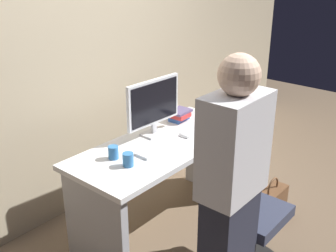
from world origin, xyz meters
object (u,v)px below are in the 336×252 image
Objects in this scene: handbag at (271,203)px; keyboard at (161,147)px; cup_near_keyboard at (128,160)px; cell_phone at (216,128)px; person_at_desk at (231,194)px; cup_by_monitor at (113,152)px; mouse at (184,135)px; office_chair at (243,213)px; monitor at (154,104)px; desk at (163,168)px; book_stack at (179,115)px.

keyboard is at bearing 141.66° from handbag.
cup_near_keyboard is 0.94m from cell_phone.
cup_by_monitor is (0.01, 0.98, -0.05)m from person_at_desk.
person_at_desk is 1.03m from mouse.
office_chair is 1.00m from cup_by_monitor.
cell_phone is at bearing 107.72° from handbag.
cell_phone is (0.94, -0.09, -0.04)m from cup_near_keyboard.
cup_by_monitor reaches higher than keyboard.
mouse is at bearing -63.41° from monitor.
cell_phone is (0.42, -0.31, -0.25)m from monitor.
desk is 10.76× the size of cell_phone.
mouse is at bearing 73.64° from office_chair.
handbag is at bearing -75.76° from book_stack.
mouse is (0.27, -0.01, 0.01)m from keyboard.
desk is 0.31m from mouse.
cell_phone is (0.06, -0.35, -0.05)m from book_stack.
mouse is 0.63m from cup_by_monitor.
desk is at bearing 8.82° from cup_near_keyboard.
office_chair is 4.86× the size of book_stack.
cell_phone is at bearing -16.39° from mouse.
desk is 0.55m from book_stack.
monitor is 5.69× the size of cup_by_monitor.
office_chair is at bearing -82.59° from keyboard.
cup_by_monitor reaches higher than desk.
handbag is at bearing -75.60° from cell_phone.
mouse is 0.52× the size of book_stack.
cup_by_monitor is (-0.50, -0.07, -0.21)m from monitor.
desk is at bearing 135.25° from handbag.
office_chair is 1.07m from monitor.
office_chair is (-0.02, -0.75, -0.09)m from desk.
monitor is 0.35m from mouse.
person_at_desk is at bearing -161.78° from office_chair.
monitor reaches higher than book_stack.
desk is at bearing -114.13° from monitor.
mouse is 0.63m from cup_near_keyboard.
monitor is at bearing 140.16° from cell_phone.
office_chair reaches higher than cell_phone.
cup_near_keyboard is 0.50× the size of book_stack.
person_at_desk is 3.03× the size of monitor.
keyboard is (-0.16, -0.21, -0.25)m from monitor.
desk is 0.75m from office_chair.
cup_near_keyboard is (-0.00, 0.82, -0.05)m from person_at_desk.
book_stack is at bearing 23.39° from desk.
cup_near_keyboard reaches higher than handbag.
monitor reaches higher than office_chair.
handbag is at bearing 12.42° from person_at_desk.
mouse is 0.33m from cell_phone.
desk is 0.52m from cup_by_monitor.
monitor is 1.26× the size of keyboard.
office_chair is 9.77× the size of cup_near_keyboard.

